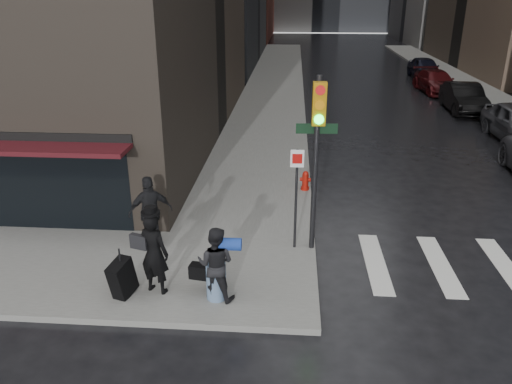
# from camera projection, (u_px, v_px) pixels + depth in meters

# --- Properties ---
(ground) EXTENTS (140.00, 140.00, 0.00)m
(ground) POSITION_uv_depth(u_px,v_px,m) (233.00, 278.00, 11.90)
(ground) COLOR black
(ground) RESTS_ON ground
(sidewalk_left) EXTENTS (4.00, 50.00, 0.15)m
(sidewalk_left) POSITION_uv_depth(u_px,v_px,m) (276.00, 81.00, 36.79)
(sidewalk_left) COLOR slate
(sidewalk_left) RESTS_ON ground
(sidewalk_right) EXTENTS (3.00, 50.00, 0.15)m
(sidewalk_right) POSITION_uv_depth(u_px,v_px,m) (463.00, 83.00, 35.87)
(sidewalk_right) COLOR slate
(sidewalk_right) RESTS_ON ground
(man_overcoat) EXTENTS (1.33, 0.97, 2.09)m
(man_overcoat) POSITION_uv_depth(u_px,v_px,m) (147.00, 257.00, 10.79)
(man_overcoat) COLOR black
(man_overcoat) RESTS_ON ground
(man_jeans) EXTENTS (1.19, 0.78, 1.69)m
(man_jeans) POSITION_uv_depth(u_px,v_px,m) (215.00, 263.00, 10.59)
(man_jeans) COLOR black
(man_jeans) RESTS_ON ground
(man_greycoat) EXTENTS (1.22, 0.89, 1.92)m
(man_greycoat) POSITION_uv_depth(u_px,v_px,m) (151.00, 212.00, 12.77)
(man_greycoat) COLOR black
(man_greycoat) RESTS_ON ground
(traffic_light) EXTENTS (1.11, 0.51, 4.44)m
(traffic_light) POSITION_uv_depth(u_px,v_px,m) (315.00, 143.00, 11.85)
(traffic_light) COLOR black
(traffic_light) RESTS_ON ground
(fire_hydrant) EXTENTS (0.37, 0.29, 0.65)m
(fire_hydrant) POSITION_uv_depth(u_px,v_px,m) (305.00, 181.00, 16.65)
(fire_hydrant) COLOR #9D1309
(fire_hydrant) RESTS_ON ground
(parked_car_2) EXTENTS (1.83, 4.81, 1.56)m
(parked_car_2) POSITION_uv_depth(u_px,v_px,m) (464.00, 98.00, 27.60)
(parked_car_2) COLOR black
(parked_car_2) RESTS_ON ground
(parked_car_3) EXTENTS (2.40, 5.04, 1.42)m
(parked_car_3) POSITION_uv_depth(u_px,v_px,m) (436.00, 82.00, 32.86)
(parked_car_3) COLOR #3D0C0E
(parked_car_3) RESTS_ON ground
(parked_car_4) EXTENTS (1.99, 4.65, 1.57)m
(parked_car_4) POSITION_uv_depth(u_px,v_px,m) (425.00, 68.00, 38.01)
(parked_car_4) COLOR black
(parked_car_4) RESTS_ON ground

